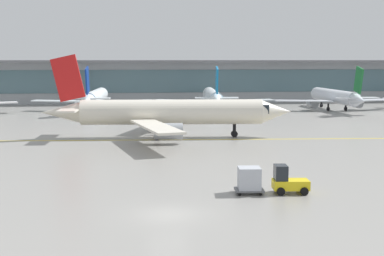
% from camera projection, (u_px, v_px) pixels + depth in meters
% --- Properties ---
extents(ground_plane, '(400.00, 400.00, 0.00)m').
position_uv_depth(ground_plane, '(169.00, 215.00, 34.78)').
color(ground_plane, gray).
extents(taxiway_centreline_stripe, '(109.74, 8.27, 0.01)m').
position_uv_depth(taxiway_centreline_stripe, '(173.00, 140.00, 67.23)').
color(taxiway_centreline_stripe, yellow).
rests_on(taxiway_centreline_stripe, ground_plane).
extents(terminal_concourse, '(185.25, 11.00, 9.60)m').
position_uv_depth(terminal_concourse, '(138.00, 81.00, 125.69)').
color(terminal_concourse, '#9EA3A8').
rests_on(terminal_concourse, ground_plane).
extents(gate_airplane_2, '(24.16, 26.06, 8.63)m').
position_uv_depth(gate_airplane_2, '(96.00, 97.00, 105.34)').
color(gate_airplane_2, white).
rests_on(gate_airplane_2, ground_plane).
extents(gate_airplane_3, '(24.15, 26.06, 8.63)m').
position_uv_depth(gate_airplane_3, '(212.00, 97.00, 106.62)').
color(gate_airplane_3, white).
rests_on(gate_airplane_3, ground_plane).
extents(gate_airplane_4, '(24.22, 26.00, 8.63)m').
position_uv_depth(gate_airplane_4, '(335.00, 97.00, 106.52)').
color(gate_airplane_4, silver).
rests_on(gate_airplane_4, ground_plane).
extents(taxiing_regional_jet, '(31.42, 29.14, 10.40)m').
position_uv_depth(taxiing_regional_jet, '(169.00, 113.00, 68.79)').
color(taxiing_regional_jet, silver).
rests_on(taxiing_regional_jet, ground_plane).
extents(baggage_tug, '(2.72, 1.83, 2.10)m').
position_uv_depth(baggage_tug, '(288.00, 181.00, 40.22)').
color(baggage_tug, yellow).
rests_on(baggage_tug, ground_plane).
extents(cargo_dolly_lead, '(2.24, 1.79, 1.94)m').
position_uv_depth(cargo_dolly_lead, '(249.00, 179.00, 40.13)').
color(cargo_dolly_lead, '#595B60').
rests_on(cargo_dolly_lead, ground_plane).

